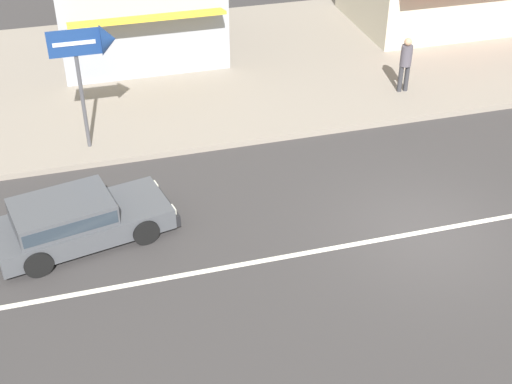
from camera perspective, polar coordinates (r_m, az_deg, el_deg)
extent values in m
plane|color=#383535|center=(16.49, 13.50, -3.08)|extent=(160.00, 160.00, 0.00)
cube|color=silver|center=(16.49, 13.51, -3.07)|extent=(50.40, 0.14, 0.01)
cube|color=gray|center=(24.14, 2.98, 10.64)|extent=(68.00, 10.00, 0.15)
cube|color=#47494F|center=(16.03, -13.70, -2.52)|extent=(4.01, 2.31, 0.48)
cube|color=#47494F|center=(15.71, -15.24, -1.51)|extent=(2.32, 1.80, 0.46)
cube|color=#28333D|center=(15.71, -15.24, -1.51)|extent=(2.24, 1.82, 0.29)
cube|color=black|center=(16.49, -7.25, -0.98)|extent=(0.44, 1.52, 0.28)
cube|color=white|center=(16.79, -8.08, 0.52)|extent=(0.13, 0.25, 0.14)
cube|color=white|center=(15.94, -6.68, -1.41)|extent=(0.13, 0.25, 0.14)
cylinder|color=black|center=(16.89, -10.58, -0.39)|extent=(0.63, 0.34, 0.60)
cylinder|color=black|center=(15.73, -8.84, -3.12)|extent=(0.63, 0.34, 0.60)
cylinder|color=black|center=(16.56, -18.22, -2.51)|extent=(0.63, 0.34, 0.60)
cylinder|color=black|center=(15.37, -17.05, -5.47)|extent=(0.63, 0.34, 0.60)
cylinder|color=#4C4C51|center=(18.77, -13.67, 6.99)|extent=(0.10, 0.10, 2.57)
cube|color=navy|center=(18.07, -14.36, 11.48)|extent=(1.27, 0.06, 0.67)
cone|color=navy|center=(18.09, -11.74, 11.87)|extent=(0.36, 0.73, 0.73)
cube|color=white|center=(18.04, -14.35, 11.44)|extent=(1.02, 0.01, 0.10)
cylinder|color=#333338|center=(21.97, 11.48, 8.89)|extent=(0.14, 0.14, 0.83)
cylinder|color=#333338|center=(22.05, 11.95, 8.93)|extent=(0.14, 0.14, 0.83)
cylinder|color=#514C56|center=(21.72, 11.94, 10.64)|extent=(0.34, 0.34, 0.62)
sphere|color=tan|center=(21.56, 12.07, 11.66)|extent=(0.22, 0.22, 0.22)
cube|color=gold|center=(21.73, -8.72, 13.59)|extent=(4.61, 0.90, 0.28)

